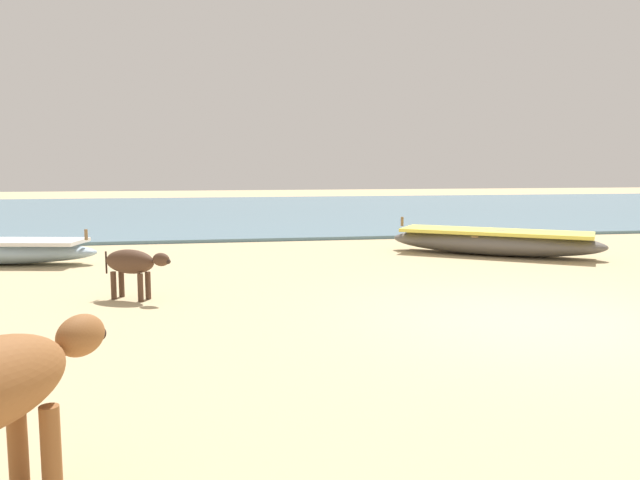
% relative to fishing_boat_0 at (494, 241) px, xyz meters
% --- Properties ---
extents(ground, '(80.00, 80.00, 0.00)m').
position_rel_fishing_boat_0_xyz_m(ground, '(-2.00, -5.21, -0.28)').
color(ground, tan).
extents(sea_water, '(60.00, 20.00, 0.08)m').
position_rel_fishing_boat_0_xyz_m(sea_water, '(-2.00, 13.10, -0.24)').
color(sea_water, slate).
rests_on(sea_water, ground).
extents(fishing_boat_0, '(4.10, 3.29, 0.72)m').
position_rel_fishing_boat_0_xyz_m(fishing_boat_0, '(0.00, 0.00, 0.00)').
color(fishing_boat_0, '#5B5651').
rests_on(fishing_boat_0, ground).
extents(calf_near_dark, '(0.98, 0.72, 0.69)m').
position_rel_fishing_boat_0_xyz_m(calf_near_dark, '(-6.80, -3.11, 0.21)').
color(calf_near_dark, '#4C3323').
rests_on(calf_near_dark, ground).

